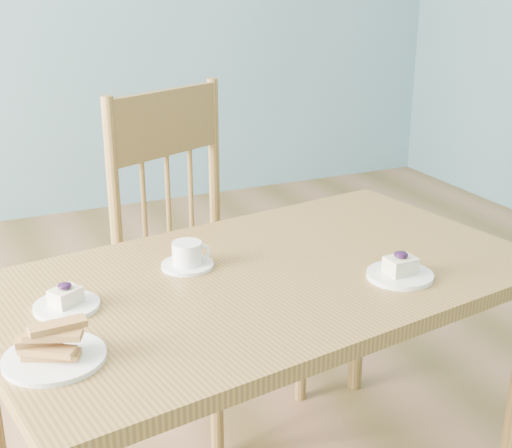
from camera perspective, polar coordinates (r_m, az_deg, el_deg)
name	(u,v)px	position (r m, az deg, el deg)	size (l,w,h in m)	color
dining_table	(265,299)	(1.71, 0.70, -6.05)	(1.39, 0.93, 0.69)	olive
dining_chair	(204,254)	(2.23, -4.19, -2.38)	(0.62, 0.60, 1.03)	olive
cheesecake_plate_near	(400,271)	(1.68, 11.45, -3.71)	(0.15, 0.15, 0.06)	white
cheesecake_plate_far	(66,302)	(1.56, -14.94, -6.04)	(0.14, 0.14, 0.06)	white
coffee_cup	(188,257)	(1.71, -5.49, -2.61)	(0.13, 0.13, 0.06)	white
biscotti_plate	(53,349)	(1.37, -15.90, -9.60)	(0.19, 0.19, 0.07)	white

